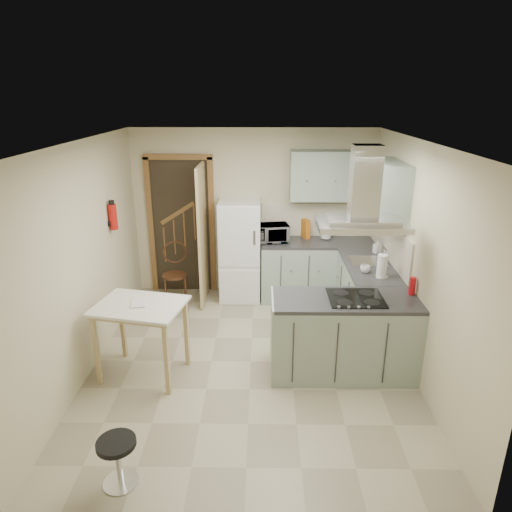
{
  "coord_description": "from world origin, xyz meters",
  "views": [
    {
      "loc": [
        0.12,
        -4.6,
        2.96
      ],
      "look_at": [
        0.06,
        0.45,
        1.15
      ],
      "focal_mm": 32.0,
      "sensor_mm": 36.0,
      "label": 1
    }
  ],
  "objects_px": {
    "stool": "(118,462)",
    "drop_leaf_table": "(143,340)",
    "peninsula": "(344,336)",
    "microwave": "(272,233)",
    "extractor_hood": "(362,224)",
    "bentwood_chair": "(175,275)",
    "fridge": "(240,251)"
  },
  "relations": [
    {
      "from": "drop_leaf_table",
      "to": "bentwood_chair",
      "type": "distance_m",
      "value": 1.91
    },
    {
      "from": "stool",
      "to": "extractor_hood",
      "type": "bearing_deg",
      "value": 36.75
    },
    {
      "from": "stool",
      "to": "fridge",
      "type": "bearing_deg",
      "value": 77.27
    },
    {
      "from": "extractor_hood",
      "to": "drop_leaf_table",
      "type": "height_order",
      "value": "extractor_hood"
    },
    {
      "from": "microwave",
      "to": "extractor_hood",
      "type": "bearing_deg",
      "value": -76.13
    },
    {
      "from": "fridge",
      "to": "drop_leaf_table",
      "type": "xyz_separation_m",
      "value": [
        -0.97,
        -2.06,
        -0.32
      ]
    },
    {
      "from": "drop_leaf_table",
      "to": "stool",
      "type": "xyz_separation_m",
      "value": [
        0.16,
        -1.52,
        -0.22
      ]
    },
    {
      "from": "bentwood_chair",
      "to": "microwave",
      "type": "distance_m",
      "value": 1.58
    },
    {
      "from": "peninsula",
      "to": "extractor_hood",
      "type": "height_order",
      "value": "extractor_hood"
    },
    {
      "from": "stool",
      "to": "drop_leaf_table",
      "type": "bearing_deg",
      "value": 96.1
    },
    {
      "from": "peninsula",
      "to": "drop_leaf_table",
      "type": "bearing_deg",
      "value": -178.02
    },
    {
      "from": "extractor_hood",
      "to": "drop_leaf_table",
      "type": "bearing_deg",
      "value": -178.1
    },
    {
      "from": "extractor_hood",
      "to": "microwave",
      "type": "bearing_deg",
      "value": 113.4
    },
    {
      "from": "peninsula",
      "to": "microwave",
      "type": "distance_m",
      "value": 2.18
    },
    {
      "from": "extractor_hood",
      "to": "bentwood_chair",
      "type": "relative_size",
      "value": 1.1
    },
    {
      "from": "peninsula",
      "to": "stool",
      "type": "height_order",
      "value": "peninsula"
    },
    {
      "from": "drop_leaf_table",
      "to": "microwave",
      "type": "relative_size",
      "value": 1.95
    },
    {
      "from": "peninsula",
      "to": "drop_leaf_table",
      "type": "height_order",
      "value": "peninsula"
    },
    {
      "from": "extractor_hood",
      "to": "fridge",
      "type": "bearing_deg",
      "value": 123.79
    },
    {
      "from": "bentwood_chair",
      "to": "stool",
      "type": "xyz_separation_m",
      "value": [
        0.16,
        -3.43,
        -0.2
      ]
    },
    {
      "from": "peninsula",
      "to": "bentwood_chair",
      "type": "xyz_separation_m",
      "value": [
        -2.19,
        1.83,
        -0.04
      ]
    },
    {
      "from": "extractor_hood",
      "to": "bentwood_chair",
      "type": "xyz_separation_m",
      "value": [
        -2.29,
        1.83,
        -1.31
      ]
    },
    {
      "from": "microwave",
      "to": "bentwood_chair",
      "type": "bearing_deg",
      "value": 175.59
    },
    {
      "from": "drop_leaf_table",
      "to": "extractor_hood",
      "type": "bearing_deg",
      "value": 13.74
    },
    {
      "from": "drop_leaf_table",
      "to": "bentwood_chair",
      "type": "bearing_deg",
      "value": 101.87
    },
    {
      "from": "extractor_hood",
      "to": "microwave",
      "type": "xyz_separation_m",
      "value": [
        -0.85,
        1.96,
        -0.69
      ]
    },
    {
      "from": "fridge",
      "to": "stool",
      "type": "relative_size",
      "value": 3.6
    },
    {
      "from": "extractor_hood",
      "to": "stool",
      "type": "relative_size",
      "value": 2.16
    },
    {
      "from": "stool",
      "to": "peninsula",
      "type": "bearing_deg",
      "value": 38.08
    },
    {
      "from": "bentwood_chair",
      "to": "extractor_hood",
      "type": "bearing_deg",
      "value": -50.93
    },
    {
      "from": "peninsula",
      "to": "stool",
      "type": "bearing_deg",
      "value": -141.92
    },
    {
      "from": "peninsula",
      "to": "extractor_hood",
      "type": "bearing_deg",
      "value": 0.0
    }
  ]
}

